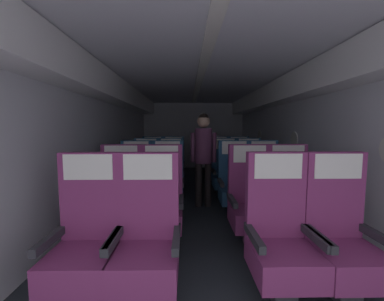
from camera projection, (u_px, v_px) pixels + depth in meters
name	position (u px, v px, depth m)	size (l,w,h in m)	color
ground	(199.00, 205.00, 4.14)	(3.53, 8.16, 0.02)	#23282D
fuselage_shell	(199.00, 113.00, 4.25)	(3.41, 7.81, 2.20)	silver
seat_a_left_window	(86.00, 240.00, 1.82)	(0.51, 0.50, 1.13)	#38383D
seat_a_left_aisle	(147.00, 240.00, 1.82)	(0.51, 0.50, 1.13)	#38383D
seat_a_right_aisle	(341.00, 238.00, 1.86)	(0.51, 0.50, 1.13)	#38383D
seat_a_right_window	(280.00, 238.00, 1.86)	(0.51, 0.50, 1.13)	#38383D
seat_b_left_window	(120.00, 203.00, 2.73)	(0.51, 0.50, 1.13)	#38383D
seat_b_left_aisle	(161.00, 203.00, 2.73)	(0.51, 0.50, 1.13)	#38383D
seat_b_right_aisle	(290.00, 202.00, 2.78)	(0.51, 0.50, 1.13)	#38383D
seat_b_right_window	(251.00, 202.00, 2.75)	(0.51, 0.50, 1.13)	#38383D
seat_c_left_window	(136.00, 184.00, 3.63)	(0.51, 0.50, 1.13)	#38383D
seat_c_left_aisle	(168.00, 184.00, 3.64)	(0.51, 0.50, 1.13)	#38383D
seat_c_right_aisle	(264.00, 184.00, 3.67)	(0.51, 0.50, 1.13)	#38383D
seat_c_right_window	(235.00, 184.00, 3.65)	(0.51, 0.50, 1.13)	#38383D
seat_d_left_window	(146.00, 173.00, 4.51)	(0.51, 0.50, 1.13)	#38383D
seat_d_left_aisle	(171.00, 173.00, 4.51)	(0.51, 0.50, 1.13)	#38383D
seat_d_right_aisle	(249.00, 173.00, 4.56)	(0.51, 0.50, 1.13)	#38383D
seat_d_right_window	(225.00, 173.00, 4.56)	(0.51, 0.50, 1.13)	#38383D
seat_e_left_window	(153.00, 166.00, 5.42)	(0.51, 0.50, 1.13)	#38383D
seat_e_left_aisle	(174.00, 166.00, 5.43)	(0.51, 0.50, 1.13)	#38383D
seat_e_right_aisle	(239.00, 165.00, 5.45)	(0.51, 0.50, 1.13)	#38383D
seat_e_right_window	(218.00, 166.00, 5.44)	(0.51, 0.50, 1.13)	#38383D
flight_attendant	(203.00, 150.00, 3.96)	(0.43, 0.28, 1.56)	black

